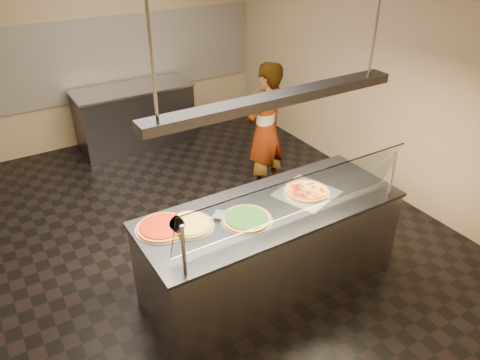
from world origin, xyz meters
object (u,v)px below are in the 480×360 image
serving_counter (270,248)px  pizza_cheese (189,224)px  perforated_tray (307,193)px  pizza_spinach (246,218)px  sneeze_guard (297,197)px  worker (265,130)px  heat_lamp_housing (276,99)px  half_pizza_pepperoni (298,193)px  pizza_tomato (162,227)px  half_pizza_sausage (315,188)px  pizza_spatula (211,216)px  prep_table (135,116)px

serving_counter → pizza_cheese: size_ratio=5.83×
perforated_tray → pizza_spinach: bearing=-174.2°
sneeze_guard → perforated_tray: sneeze_guard is taller
worker → heat_lamp_housing: heat_lamp_housing is taller
half_pizza_pepperoni → pizza_spinach: half_pizza_pepperoni is taller
serving_counter → pizza_tomato: 1.10m
sneeze_guard → pizza_spinach: bearing=135.5°
half_pizza_sausage → pizza_cheese: 1.28m
heat_lamp_housing → pizza_spinach: bearing=-171.3°
serving_counter → sneeze_guard: size_ratio=1.11×
perforated_tray → heat_lamp_housing: 1.10m
half_pizza_pepperoni → pizza_spatula: size_ratio=1.61×
half_pizza_pepperoni → pizza_spinach: bearing=-173.2°
serving_counter → half_pizza_sausage: size_ratio=5.38×
sneeze_guard → prep_table: size_ratio=1.25×
pizza_cheese → worker: worker is taller
half_pizza_sausage → pizza_spinach: half_pizza_sausage is taller
prep_table → perforated_tray: bearing=-84.9°
sneeze_guard → worker: 2.18m
worker → half_pizza_sausage: bearing=54.6°
pizza_tomato → pizza_spatula: 0.43m
pizza_spatula → prep_table: (0.63, 3.66, -0.49)m
half_pizza_sausage → perforated_tray: bearing=177.6°
half_pizza_pepperoni → worker: bearing=66.2°
perforated_tray → half_pizza_sausage: 0.10m
perforated_tray → heat_lamp_housing: (-0.42, -0.03, 1.01)m
pizza_spinach → pizza_spatula: bearing=144.9°
perforated_tray → prep_table: (-0.34, 3.76, -0.47)m
half_pizza_pepperoni → pizza_spinach: 0.62m
pizza_tomato → half_pizza_sausage: bearing=-7.4°
worker → pizza_tomato: bearing=16.4°
half_pizza_sausage → pizza_cheese: bearing=175.0°
half_pizza_sausage → worker: (0.48, 1.54, -0.10)m
serving_counter → half_pizza_sausage: 0.71m
perforated_tray → prep_table: 3.81m
pizza_spatula → heat_lamp_housing: bearing=-13.1°
pizza_cheese → heat_lamp_housing: heat_lamp_housing is taller
perforated_tray → pizza_tomato: (-1.38, 0.19, 0.01)m
perforated_tray → half_pizza_sausage: (0.10, -0.00, 0.02)m
pizza_cheese → pizza_tomato: same height
heat_lamp_housing → half_pizza_pepperoni: bearing=5.0°
sneeze_guard → half_pizza_sausage: size_ratio=4.85×
perforated_tray → worker: worker is taller
half_pizza_sausage → worker: 1.62m
sneeze_guard → perforated_tray: size_ratio=3.51×
half_pizza_pepperoni → half_pizza_sausage: (0.20, -0.00, -0.01)m
pizza_spinach → pizza_tomato: pizza_spinach is taller
half_pizza_pepperoni → heat_lamp_housing: heat_lamp_housing is taller
pizza_spinach → pizza_tomato: 0.71m
serving_counter → heat_lamp_housing: size_ratio=1.06×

